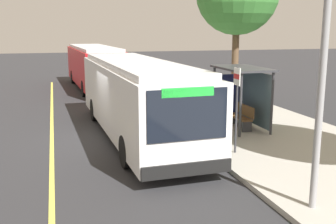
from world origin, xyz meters
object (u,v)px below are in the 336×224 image
waiting_bench (241,116)px  pedestrian_commuter (226,112)px  transit_bus_main (136,96)px  transit_bus_second (94,66)px  route_sign_post (237,98)px

waiting_bench → pedestrian_commuter: bearing=-44.8°
waiting_bench → transit_bus_main: bearing=-94.3°
transit_bus_second → pedestrian_commuter: transit_bus_second is taller
transit_bus_main → route_sign_post: 4.29m
transit_bus_main → pedestrian_commuter: 3.47m
transit_bus_main → transit_bus_second: size_ratio=1.04×
transit_bus_second → waiting_bench: 14.77m
transit_bus_main → waiting_bench: (0.32, 4.27, -0.98)m
waiting_bench → route_sign_post: 3.76m
waiting_bench → pedestrian_commuter: size_ratio=0.95×
waiting_bench → pedestrian_commuter: pedestrian_commuter is taller
route_sign_post → transit_bus_second: bearing=-170.6°
transit_bus_main → transit_bus_second: (-13.71, -0.26, -0.00)m
transit_bus_main → transit_bus_second: bearing=-178.9°
route_sign_post → waiting_bench: bearing=151.4°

